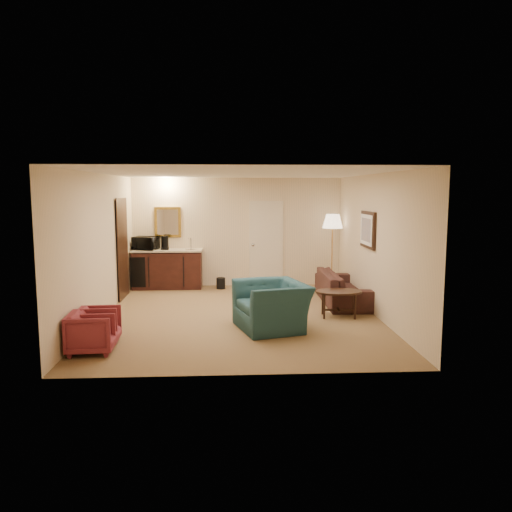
{
  "coord_description": "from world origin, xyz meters",
  "views": [
    {
      "loc": [
        -0.18,
        -9.0,
        2.29
      ],
      "look_at": [
        0.32,
        0.5,
        1.04
      ],
      "focal_mm": 35.0,
      "sensor_mm": 36.0,
      "label": 1
    }
  ],
  "objects_px": {
    "waste_bin": "(221,283)",
    "rose_chair_far": "(99,324)",
    "coffee_maker": "(165,243)",
    "wetbar_cabinet": "(168,269)",
    "rose_chair_near": "(92,330)",
    "microwave": "(146,242)",
    "coffee_table": "(339,304)",
    "floor_lamp": "(332,252)",
    "teal_armchair": "(272,298)",
    "sofa": "(343,282)"
  },
  "relations": [
    {
      "from": "wetbar_cabinet",
      "to": "microwave",
      "type": "relative_size",
      "value": 2.97
    },
    {
      "from": "sofa",
      "to": "waste_bin",
      "type": "height_order",
      "value": "sofa"
    },
    {
      "from": "wetbar_cabinet",
      "to": "teal_armchair",
      "type": "bearing_deg",
      "value": -59.13
    },
    {
      "from": "sofa",
      "to": "microwave",
      "type": "xyz_separation_m",
      "value": [
        -4.3,
        1.72,
        0.69
      ]
    },
    {
      "from": "wetbar_cabinet",
      "to": "floor_lamp",
      "type": "relative_size",
      "value": 0.93
    },
    {
      "from": "coffee_table",
      "to": "microwave",
      "type": "height_order",
      "value": "microwave"
    },
    {
      "from": "teal_armchair",
      "to": "rose_chair_far",
      "type": "height_order",
      "value": "teal_armchair"
    },
    {
      "from": "rose_chair_far",
      "to": "microwave",
      "type": "distance_m",
      "value": 4.44
    },
    {
      "from": "coffee_table",
      "to": "floor_lamp",
      "type": "relative_size",
      "value": 0.48
    },
    {
      "from": "waste_bin",
      "to": "sofa",
      "type": "bearing_deg",
      "value": -31.56
    },
    {
      "from": "coffee_table",
      "to": "sofa",
      "type": "bearing_deg",
      "value": 73.67
    },
    {
      "from": "wetbar_cabinet",
      "to": "sofa",
      "type": "bearing_deg",
      "value": -24.21
    },
    {
      "from": "coffee_table",
      "to": "coffee_maker",
      "type": "height_order",
      "value": "coffee_maker"
    },
    {
      "from": "sofa",
      "to": "microwave",
      "type": "bearing_deg",
      "value": 69.31
    },
    {
      "from": "sofa",
      "to": "floor_lamp",
      "type": "height_order",
      "value": "floor_lamp"
    },
    {
      "from": "teal_armchair",
      "to": "rose_chair_near",
      "type": "xyz_separation_m",
      "value": [
        -2.66,
        -1.1,
        -0.2
      ]
    },
    {
      "from": "microwave",
      "to": "wetbar_cabinet",
      "type": "bearing_deg",
      "value": 17.25
    },
    {
      "from": "wetbar_cabinet",
      "to": "rose_chair_far",
      "type": "height_order",
      "value": "wetbar_cabinet"
    },
    {
      "from": "wetbar_cabinet",
      "to": "coffee_maker",
      "type": "height_order",
      "value": "coffee_maker"
    },
    {
      "from": "wetbar_cabinet",
      "to": "waste_bin",
      "type": "relative_size",
      "value": 6.28
    },
    {
      "from": "waste_bin",
      "to": "rose_chair_far",
      "type": "bearing_deg",
      "value": -112.66
    },
    {
      "from": "microwave",
      "to": "coffee_table",
      "type": "bearing_deg",
      "value": -17.75
    },
    {
      "from": "floor_lamp",
      "to": "coffee_table",
      "type": "bearing_deg",
      "value": -98.8
    },
    {
      "from": "coffee_table",
      "to": "floor_lamp",
      "type": "xyz_separation_m",
      "value": [
        0.4,
        2.58,
        0.64
      ]
    },
    {
      "from": "sofa",
      "to": "wetbar_cabinet",
      "type": "bearing_deg",
      "value": 66.91
    },
    {
      "from": "wetbar_cabinet",
      "to": "rose_chair_near",
      "type": "distance_m",
      "value": 4.75
    },
    {
      "from": "wetbar_cabinet",
      "to": "teal_armchair",
      "type": "xyz_separation_m",
      "value": [
        2.16,
        -3.62,
        0.07
      ]
    },
    {
      "from": "coffee_table",
      "to": "coffee_maker",
      "type": "xyz_separation_m",
      "value": [
        -3.5,
        2.89,
        0.84
      ]
    },
    {
      "from": "rose_chair_far",
      "to": "coffee_maker",
      "type": "bearing_deg",
      "value": -9.55
    },
    {
      "from": "rose_chair_near",
      "to": "coffee_maker",
      "type": "distance_m",
      "value": 4.79
    },
    {
      "from": "sofa",
      "to": "rose_chair_far",
      "type": "distance_m",
      "value": 5.05
    },
    {
      "from": "wetbar_cabinet",
      "to": "sofa",
      "type": "relative_size",
      "value": 0.77
    },
    {
      "from": "waste_bin",
      "to": "coffee_table",
      "type": "bearing_deg",
      "value": -51.49
    },
    {
      "from": "teal_armchair",
      "to": "sofa",
      "type": "bearing_deg",
      "value": 123.43
    },
    {
      "from": "rose_chair_near",
      "to": "sofa",
      "type": "bearing_deg",
      "value": -58.62
    },
    {
      "from": "wetbar_cabinet",
      "to": "floor_lamp",
      "type": "xyz_separation_m",
      "value": [
        3.85,
        -0.32,
        0.42
      ]
    },
    {
      "from": "wetbar_cabinet",
      "to": "coffee_maker",
      "type": "xyz_separation_m",
      "value": [
        -0.05,
        -0.01,
        0.62
      ]
    },
    {
      "from": "waste_bin",
      "to": "microwave",
      "type": "xyz_separation_m",
      "value": [
        -1.76,
        0.16,
        0.98
      ]
    },
    {
      "from": "rose_chair_near",
      "to": "coffee_maker",
      "type": "relative_size",
      "value": 2.03
    },
    {
      "from": "wetbar_cabinet",
      "to": "coffee_maker",
      "type": "distance_m",
      "value": 0.62
    },
    {
      "from": "rose_chair_near",
      "to": "wetbar_cabinet",
      "type": "bearing_deg",
      "value": -9.67
    },
    {
      "from": "rose_chair_near",
      "to": "floor_lamp",
      "type": "bearing_deg",
      "value": -48.29
    },
    {
      "from": "sofa",
      "to": "waste_bin",
      "type": "xyz_separation_m",
      "value": [
        -2.54,
        1.56,
        -0.29
      ]
    },
    {
      "from": "teal_armchair",
      "to": "microwave",
      "type": "height_order",
      "value": "microwave"
    },
    {
      "from": "teal_armchair",
      "to": "waste_bin",
      "type": "bearing_deg",
      "value": 178.64
    },
    {
      "from": "rose_chair_near",
      "to": "coffee_table",
      "type": "height_order",
      "value": "rose_chair_near"
    },
    {
      "from": "sofa",
      "to": "rose_chair_near",
      "type": "relative_size",
      "value": 3.3
    },
    {
      "from": "sofa",
      "to": "coffee_maker",
      "type": "xyz_separation_m",
      "value": [
        -3.85,
        1.7,
        0.66
      ]
    },
    {
      "from": "rose_chair_near",
      "to": "microwave",
      "type": "height_order",
      "value": "microwave"
    },
    {
      "from": "microwave",
      "to": "coffee_maker",
      "type": "distance_m",
      "value": 0.45
    }
  ]
}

